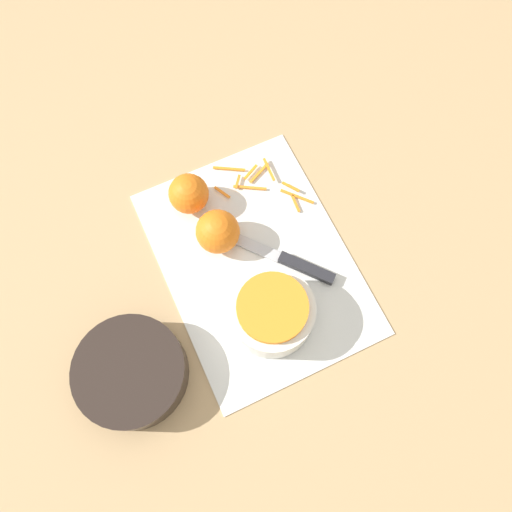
% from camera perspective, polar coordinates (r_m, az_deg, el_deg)
% --- Properties ---
extents(ground_plane, '(4.00, 4.00, 0.00)m').
position_cam_1_polar(ground_plane, '(0.95, -0.00, -0.72)').
color(ground_plane, tan).
extents(cutting_board, '(0.46, 0.34, 0.01)m').
position_cam_1_polar(cutting_board, '(0.95, -0.00, -0.67)').
color(cutting_board, silver).
rests_on(cutting_board, ground_plane).
extents(bowl_speckled, '(0.15, 0.15, 0.09)m').
position_cam_1_polar(bowl_speckled, '(0.87, 1.82, -6.46)').
color(bowl_speckled, silver).
rests_on(bowl_speckled, cutting_board).
extents(bowl_dark, '(0.19, 0.19, 0.06)m').
position_cam_1_polar(bowl_dark, '(0.90, -14.05, -12.76)').
color(bowl_dark, black).
rests_on(bowl_dark, ground_plane).
extents(knife, '(0.22, 0.19, 0.02)m').
position_cam_1_polar(knife, '(0.94, 4.03, -0.65)').
color(knife, '#232328').
rests_on(knife, cutting_board).
extents(orange_left, '(0.08, 0.08, 0.08)m').
position_cam_1_polar(orange_left, '(0.97, -7.70, 7.07)').
color(orange_left, orange).
rests_on(orange_left, cutting_board).
extents(orange_right, '(0.08, 0.08, 0.08)m').
position_cam_1_polar(orange_right, '(0.92, -4.39, 2.80)').
color(orange_right, orange).
rests_on(orange_right, cutting_board).
extents(peel_pile, '(0.16, 0.17, 0.01)m').
position_cam_1_polar(peel_pile, '(1.01, 0.52, 8.39)').
color(peel_pile, orange).
rests_on(peel_pile, cutting_board).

